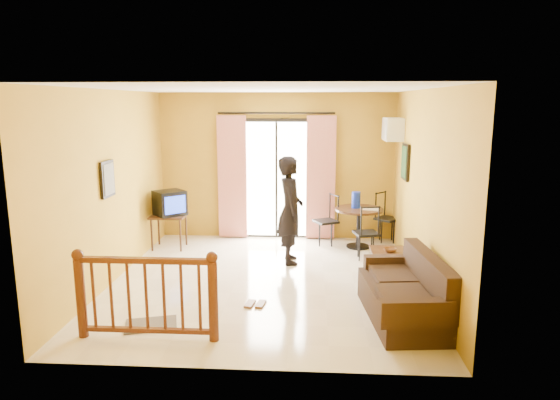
# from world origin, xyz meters

# --- Properties ---
(ground) EXTENTS (5.00, 5.00, 0.00)m
(ground) POSITION_xyz_m (0.00, 0.00, 0.00)
(ground) COLOR beige
(ground) RESTS_ON ground
(room_shell) EXTENTS (5.00, 5.00, 5.00)m
(room_shell) POSITION_xyz_m (0.00, 0.00, 1.70)
(room_shell) COLOR white
(room_shell) RESTS_ON ground
(balcony_door) EXTENTS (2.25, 0.14, 2.46)m
(balcony_door) POSITION_xyz_m (0.00, 2.43, 1.19)
(balcony_door) COLOR black
(balcony_door) RESTS_ON ground
(tv_table) EXTENTS (0.62, 0.52, 0.62)m
(tv_table) POSITION_xyz_m (-1.90, 1.62, 0.54)
(tv_table) COLOR black
(tv_table) RESTS_ON ground
(television) EXTENTS (0.66, 0.66, 0.44)m
(television) POSITION_xyz_m (-1.87, 1.62, 0.84)
(television) COLOR black
(television) RESTS_ON tv_table
(picture_left) EXTENTS (0.05, 0.42, 0.52)m
(picture_left) POSITION_xyz_m (-2.22, -0.20, 1.55)
(picture_left) COLOR black
(picture_left) RESTS_ON room_shell
(dining_table) EXTENTS (0.87, 0.87, 0.73)m
(dining_table) POSITION_xyz_m (1.54, 1.87, 0.58)
(dining_table) COLOR black
(dining_table) RESTS_ON ground
(water_jug) EXTENTS (0.16, 0.16, 0.30)m
(water_jug) POSITION_xyz_m (1.49, 1.92, 0.88)
(water_jug) COLOR #1127A8
(water_jug) RESTS_ON dining_table
(serving_tray) EXTENTS (0.32, 0.26, 0.02)m
(serving_tray) POSITION_xyz_m (1.75, 1.77, 0.74)
(serving_tray) COLOR silver
(serving_tray) RESTS_ON dining_table
(dining_chairs) EXTENTS (1.72, 1.61, 0.95)m
(dining_chairs) POSITION_xyz_m (1.56, 1.82, 0.00)
(dining_chairs) COLOR black
(dining_chairs) RESTS_ON ground
(air_conditioner) EXTENTS (0.31, 0.60, 0.40)m
(air_conditioner) POSITION_xyz_m (2.09, 1.95, 2.15)
(air_conditioner) COLOR white
(air_conditioner) RESTS_ON room_shell
(botanical_print) EXTENTS (0.05, 0.50, 0.60)m
(botanical_print) POSITION_xyz_m (2.22, 1.30, 1.65)
(botanical_print) COLOR black
(botanical_print) RESTS_ON room_shell
(coffee_table) EXTENTS (0.54, 0.97, 0.43)m
(coffee_table) POSITION_xyz_m (1.85, 0.07, 0.29)
(coffee_table) COLOR black
(coffee_table) RESTS_ON ground
(bowl) EXTENTS (0.22, 0.22, 0.06)m
(bowl) POSITION_xyz_m (1.85, 0.20, 0.46)
(bowl) COLOR brown
(bowl) RESTS_ON coffee_table
(sofa) EXTENTS (0.95, 1.79, 0.82)m
(sofa) POSITION_xyz_m (1.85, -1.20, 0.31)
(sofa) COLOR black
(sofa) RESTS_ON ground
(standing_person) EXTENTS (0.51, 0.70, 1.77)m
(standing_person) POSITION_xyz_m (0.33, 0.94, 0.88)
(standing_person) COLOR black
(standing_person) RESTS_ON ground
(stair_balustrade) EXTENTS (1.63, 0.13, 1.04)m
(stair_balustrade) POSITION_xyz_m (-1.15, -1.90, 0.56)
(stair_balustrade) COLOR #471E0F
(stair_balustrade) RESTS_ON ground
(doormat) EXTENTS (0.69, 0.55, 0.02)m
(doormat) POSITION_xyz_m (-1.23, -1.57, 0.01)
(doormat) COLOR #534B42
(doormat) RESTS_ON ground
(sandals) EXTENTS (0.28, 0.26, 0.03)m
(sandals) POSITION_xyz_m (-0.05, -0.89, 0.01)
(sandals) COLOR brown
(sandals) RESTS_ON ground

